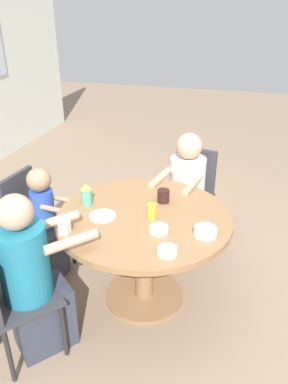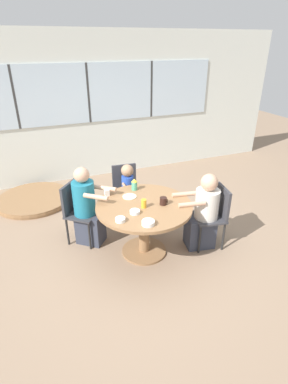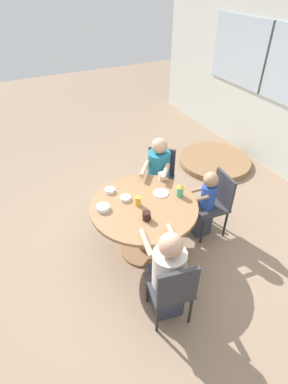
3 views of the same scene
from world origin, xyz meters
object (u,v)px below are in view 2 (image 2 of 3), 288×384
Objects in this scene: person_toddler at (128,194)px; juice_glass at (144,204)px; chair_for_toddler at (126,187)px; person_man_blue_shirt at (203,215)px; coffee_mug at (163,201)px; chair_for_woman_green_shirt at (76,207)px; sippy_cup at (134,184)px; chair_for_man_blue_shirt at (215,211)px; folded_table_stack at (34,199)px; milk_carton_small at (107,193)px; person_woman_green_shirt at (87,210)px; bowl_fruit at (120,220)px; bowl_cereal at (135,212)px; bowl_white_shallow at (148,223)px.

person_toddler is 8.65× the size of juice_glass.
person_toddler is at bearing 90.00° from chair_for_toddler.
person_man_blue_shirt reaches higher than coffee_mug.
chair_for_woman_green_shirt is 5.28× the size of sippy_cup.
folded_table_stack is at bearing 55.65° from chair_for_man_blue_shirt.
chair_for_man_blue_shirt is at bearing -6.94° from juice_glass.
chair_for_woman_green_shirt is 0.51m from milk_carton_small.
chair_for_toddler is at bearing 162.38° from person_woman_green_shirt.
bowl_fruit is (-0.63, -0.17, -0.03)m from coffee_mug.
chair_for_man_blue_shirt is 0.67× the size of folded_table_stack.
chair_for_toddler reaches higher than bowl_fruit.
coffee_mug is 0.79× the size of bowl_cereal.
sippy_cup is at bearing 109.91° from coffee_mug.
chair_for_man_blue_shirt is 0.79m from coffee_mug.
milk_carton_small is at bearing 139.57° from coffee_mug.
bowl_cereal is at bearing 81.82° from chair_for_toddler.
sippy_cup is at bearing 66.60° from chair_for_man_blue_shirt.
folded_table_stack is (-1.36, 1.24, -0.43)m from person_toddler.
coffee_mug is at bearing -4.78° from juice_glass.
person_woman_green_shirt is at bearing 144.54° from coffee_mug.
person_man_blue_shirt is at bearing -6.81° from coffee_mug.
juice_glass reaches higher than milk_carton_small.
coffee_mug is (0.86, -0.61, 0.27)m from person_woman_green_shirt.
chair_for_toddler reaches higher than juice_glass.
bowl_white_shallow is at bearing -135.09° from coffee_mug.
bowl_cereal is at bearing 99.75° from bowl_white_shallow.
milk_carton_small is (-0.33, 0.48, -0.01)m from juice_glass.
person_woman_green_shirt is 1.58m from person_man_blue_shirt.
juice_glass reaches higher than coffee_mug.
chair_for_man_blue_shirt is 1.00× the size of chair_for_toddler.
person_man_blue_shirt is 1.23m from bowl_fruit.
person_man_blue_shirt is 11.05× the size of coffee_mug.
chair_for_man_blue_shirt is 0.81× the size of person_man_blue_shirt.
milk_carton_small is at bearing -176.40° from sippy_cup.
milk_carton_small is at bearing 105.10° from bowl_white_shallow.
sippy_cup is at bearing 58.20° from bowl_fruit.
chair_for_woman_green_shirt is 0.91m from chair_for_toddler.
chair_for_toddler is at bearing 81.31° from bowl_white_shallow.
coffee_mug reaches higher than folded_table_stack.
milk_carton_small is 0.60m from bowl_cereal.
folded_table_stack is at bearing -119.79° from chair_for_woman_green_shirt.
person_toddler is at bearing 84.61° from sippy_cup.
chair_for_woman_green_shirt is 0.99m from bowl_fruit.
person_man_blue_shirt is 9.21× the size of bowl_fruit.
person_toddler is at bearing 143.34° from chair_for_woman_green_shirt.
chair_for_woman_green_shirt is 0.67× the size of folded_table_stack.
bowl_cereal is at bearing 73.51° from person_woman_green_shirt.
coffee_mug is at bearing 9.26° from bowl_cereal.
bowl_white_shallow is 0.30m from bowl_cereal.
sippy_cup is (-0.93, 0.63, 0.30)m from chair_for_man_blue_shirt.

